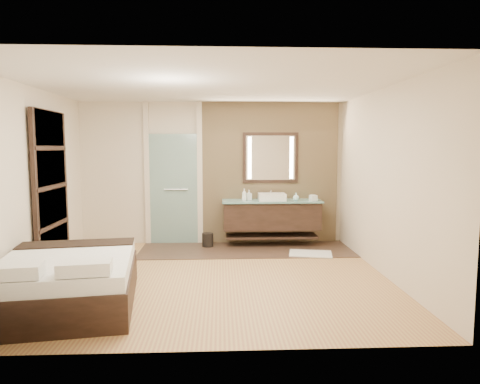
{
  "coord_description": "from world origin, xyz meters",
  "views": [
    {
      "loc": [
        0.14,
        -5.98,
        1.85
      ],
      "look_at": [
        0.44,
        0.6,
        1.16
      ],
      "focal_mm": 32.0,
      "sensor_mm": 36.0,
      "label": 1
    }
  ],
  "objects_px": {
    "vanity": "(272,215)",
    "mirror_unit": "(270,158)",
    "bed": "(67,281)",
    "waste_bin": "(208,240)"
  },
  "relations": [
    {
      "from": "vanity",
      "to": "mirror_unit",
      "type": "relative_size",
      "value": 1.75
    },
    {
      "from": "mirror_unit",
      "to": "bed",
      "type": "bearing_deg",
      "value": -130.53
    },
    {
      "from": "mirror_unit",
      "to": "bed",
      "type": "distance_m",
      "value": 4.44
    },
    {
      "from": "bed",
      "to": "waste_bin",
      "type": "bearing_deg",
      "value": 53.62
    },
    {
      "from": "vanity",
      "to": "mirror_unit",
      "type": "height_order",
      "value": "mirror_unit"
    },
    {
      "from": "mirror_unit",
      "to": "vanity",
      "type": "bearing_deg",
      "value": -90.0
    },
    {
      "from": "waste_bin",
      "to": "mirror_unit",
      "type": "bearing_deg",
      "value": 14.33
    },
    {
      "from": "bed",
      "to": "waste_bin",
      "type": "height_order",
      "value": "bed"
    },
    {
      "from": "vanity",
      "to": "waste_bin",
      "type": "xyz_separation_m",
      "value": [
        -1.2,
        -0.07,
        -0.45
      ]
    },
    {
      "from": "bed",
      "to": "mirror_unit",
      "type": "bearing_deg",
      "value": 41.12
    }
  ]
}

